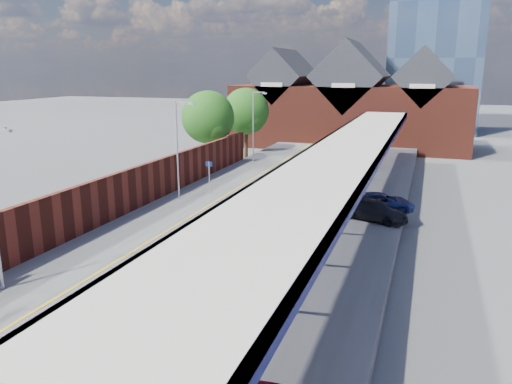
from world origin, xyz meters
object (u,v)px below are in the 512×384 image
at_px(lamp_post_c, 179,144).
at_px(platform_sign, 209,172).
at_px(lamp_post_d, 254,122).
at_px(parked_car_blue, 380,202).
at_px(train, 327,159).
at_px(parked_car_dark, 374,210).

height_order(lamp_post_c, platform_sign, lamp_post_c).
xyz_separation_m(lamp_post_d, parked_car_blue, (13.87, -14.52, -3.38)).
relative_size(lamp_post_c, lamp_post_d, 1.00).
height_order(lamp_post_d, platform_sign, lamp_post_d).
xyz_separation_m(lamp_post_d, platform_sign, (1.36, -14.00, -2.30)).
relative_size(lamp_post_c, platform_sign, 2.80).
distance_m(train, parked_car_dark, 15.31).
relative_size(parked_car_dark, parked_car_blue, 0.97).
xyz_separation_m(lamp_post_d, parked_car_dark, (13.67, -16.57, -3.37)).
height_order(parked_car_dark, parked_car_blue, parked_car_dark).
xyz_separation_m(train, parked_car_blue, (6.01, -12.09, -0.51)).
distance_m(lamp_post_c, platform_sign, 3.34).
bearing_deg(parked_car_blue, lamp_post_d, 28.75).
distance_m(lamp_post_c, parked_car_dark, 14.09).
distance_m(lamp_post_c, lamp_post_d, 16.00).
distance_m(lamp_post_d, parked_car_blue, 20.36).
bearing_deg(lamp_post_c, platform_sign, 55.74).
bearing_deg(train, platform_sign, -119.28).
distance_m(train, lamp_post_d, 8.71).
bearing_deg(lamp_post_d, platform_sign, -84.44).
xyz_separation_m(platform_sign, parked_car_blue, (12.50, -0.52, -1.08)).
bearing_deg(lamp_post_c, train, 59.95).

